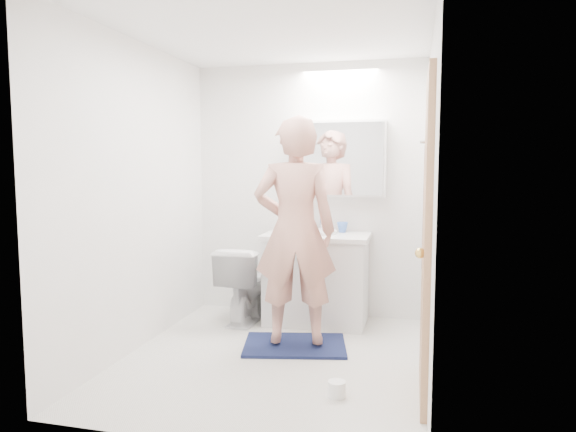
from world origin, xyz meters
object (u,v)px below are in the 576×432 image
(soap_bottle_a, at_px, (289,220))
(soap_bottle_b, at_px, (305,222))
(toilet, at_px, (246,283))
(toothbrush_cup, at_px, (342,227))
(person, at_px, (295,231))
(medicine_cabinet, at_px, (338,159))
(vanity_cabinet, at_px, (317,280))
(toilet_paper_roll, at_px, (337,389))

(soap_bottle_a, xyz_separation_m, soap_bottle_b, (0.14, 0.03, -0.02))
(toilet, xyz_separation_m, toothbrush_cup, (0.85, 0.27, 0.52))
(soap_bottle_b, distance_m, toothbrush_cup, 0.36)
(toilet, xyz_separation_m, person, (0.60, -0.57, 0.58))
(soap_bottle_a, distance_m, soap_bottle_b, 0.15)
(medicine_cabinet, bearing_deg, vanity_cabinet, -126.72)
(medicine_cabinet, relative_size, toothbrush_cup, 8.60)
(soap_bottle_b, relative_size, toothbrush_cup, 1.61)
(person, xyz_separation_m, soap_bottle_b, (-0.11, 0.87, -0.03))
(toilet, height_order, toilet_paper_roll, toilet)
(toilet_paper_roll, bearing_deg, toothbrush_cup, 97.04)
(toilet, bearing_deg, soap_bottle_b, -146.84)
(medicine_cabinet, bearing_deg, toothbrush_cup, -43.18)
(person, xyz_separation_m, toothbrush_cup, (0.25, 0.85, -0.06))
(soap_bottle_b, bearing_deg, medicine_cabinet, 5.56)
(medicine_cabinet, distance_m, soap_bottle_a, 0.74)
(medicine_cabinet, relative_size, person, 0.50)
(vanity_cabinet, relative_size, toothbrush_cup, 8.80)
(vanity_cabinet, height_order, toilet_paper_roll, vanity_cabinet)
(person, distance_m, soap_bottle_a, 0.87)
(soap_bottle_b, bearing_deg, vanity_cabinet, -49.93)
(toilet, relative_size, toilet_paper_roll, 6.39)
(toothbrush_cup, bearing_deg, toilet_paper_roll, -82.96)
(vanity_cabinet, bearing_deg, toilet_paper_roll, -74.51)
(toothbrush_cup, distance_m, toilet_paper_roll, 1.86)
(person, height_order, soap_bottle_b, person)
(vanity_cabinet, height_order, soap_bottle_a, soap_bottle_a)
(vanity_cabinet, xyz_separation_m, medicine_cabinet, (0.16, 0.21, 1.11))
(toothbrush_cup, height_order, toilet_paper_roll, toothbrush_cup)
(medicine_cabinet, height_order, toothbrush_cup, medicine_cabinet)
(toothbrush_cup, relative_size, toilet_paper_roll, 0.93)
(toilet, relative_size, soap_bottle_a, 3.52)
(person, relative_size, toilet_paper_roll, 16.07)
(soap_bottle_b, bearing_deg, soap_bottle_a, -168.31)
(toothbrush_cup, bearing_deg, vanity_cabinet, -142.69)
(vanity_cabinet, height_order, medicine_cabinet, medicine_cabinet)
(toilet, bearing_deg, person, 138.55)
(toilet, xyz_separation_m, toilet_paper_roll, (1.06, -1.38, -0.30))
(toothbrush_cup, bearing_deg, person, -106.70)
(toilet, height_order, soap_bottle_a, soap_bottle_a)
(toilet, bearing_deg, toothbrush_cup, -159.93)
(soap_bottle_a, bearing_deg, medicine_cabinet, 7.54)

